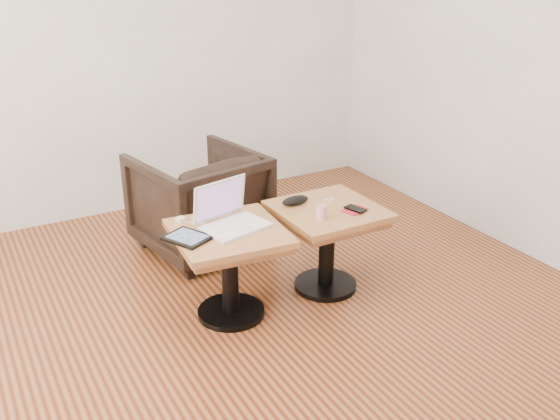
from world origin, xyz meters
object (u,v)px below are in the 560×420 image
side_table_left (229,252)px  side_table_right (327,228)px  armchair (199,202)px  laptop (230,218)px  striped_cup (322,212)px

side_table_left → side_table_right: 0.62m
side_table_left → armchair: (0.17, 0.85, -0.05)m
laptop → armchair: size_ratio=0.52×
side_table_left → side_table_right: (0.62, -0.00, 0.00)m
striped_cup → side_table_right: bearing=43.7°
side_table_right → armchair: (-0.45, 0.85, -0.05)m
side_table_right → armchair: size_ratio=0.76×
side_table_right → laptop: 0.62m
striped_cup → armchair: armchair is taller
striped_cup → armchair: 1.04m
side_table_right → armchair: bearing=117.6°
striped_cup → armchair: size_ratio=0.11×
side_table_left → striped_cup: 0.55m
side_table_left → laptop: 0.18m
armchair → side_table_left: bearing=67.7°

